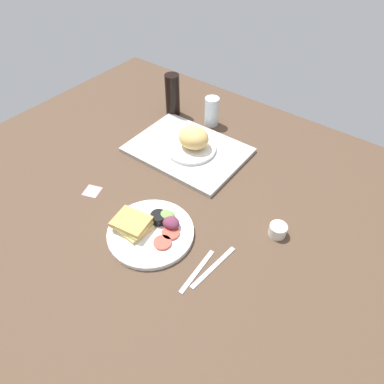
{
  "coord_description": "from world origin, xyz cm",
  "views": [
    {
      "loc": [
        53.81,
        -64.66,
        88.95
      ],
      "look_at": [
        2.0,
        3.0,
        4.0
      ],
      "focal_mm": 32.86,
      "sensor_mm": 36.0,
      "label": 1
    }
  ],
  "objects_px": {
    "fork": "(197,271)",
    "sticky_note": "(92,191)",
    "espresso_cup": "(278,230)",
    "serving_tray": "(188,150)",
    "drinking_glass": "(212,111)",
    "bread_plate_near": "(193,141)",
    "knife": "(213,267)",
    "plate_with_salad": "(150,229)",
    "soda_bottle": "(172,95)"
  },
  "relations": [
    {
      "from": "fork",
      "to": "sticky_note",
      "type": "xyz_separation_m",
      "value": [
        -0.5,
        0.04,
        -0.0
      ]
    },
    {
      "from": "espresso_cup",
      "to": "serving_tray",
      "type": "bearing_deg",
      "value": 161.68
    },
    {
      "from": "drinking_glass",
      "to": "espresso_cup",
      "type": "relative_size",
      "value": 2.28
    },
    {
      "from": "drinking_glass",
      "to": "sticky_note",
      "type": "distance_m",
      "value": 0.62
    },
    {
      "from": "bread_plate_near",
      "to": "knife",
      "type": "relative_size",
      "value": 1.06
    },
    {
      "from": "serving_tray",
      "to": "bread_plate_near",
      "type": "relative_size",
      "value": 2.23
    },
    {
      "from": "serving_tray",
      "to": "drinking_glass",
      "type": "xyz_separation_m",
      "value": [
        -0.04,
        0.22,
        0.06
      ]
    },
    {
      "from": "drinking_glass",
      "to": "espresso_cup",
      "type": "height_order",
      "value": "drinking_glass"
    },
    {
      "from": "bread_plate_near",
      "to": "espresso_cup",
      "type": "height_order",
      "value": "bread_plate_near"
    },
    {
      "from": "serving_tray",
      "to": "sticky_note",
      "type": "xyz_separation_m",
      "value": [
        -0.13,
        -0.39,
        -0.01
      ]
    },
    {
      "from": "serving_tray",
      "to": "espresso_cup",
      "type": "xyz_separation_m",
      "value": [
        0.49,
        -0.16,
        0.01
      ]
    },
    {
      "from": "plate_with_salad",
      "to": "soda_bottle",
      "type": "bearing_deg",
      "value": 123.54
    },
    {
      "from": "espresso_cup",
      "to": "plate_with_salad",
      "type": "bearing_deg",
      "value": -143.59
    },
    {
      "from": "bread_plate_near",
      "to": "fork",
      "type": "xyz_separation_m",
      "value": [
        0.35,
        -0.43,
        -0.05
      ]
    },
    {
      "from": "plate_with_salad",
      "to": "sticky_note",
      "type": "xyz_separation_m",
      "value": [
        -0.29,
        0.01,
        -0.02
      ]
    },
    {
      "from": "serving_tray",
      "to": "drinking_glass",
      "type": "distance_m",
      "value": 0.23
    },
    {
      "from": "plate_with_salad",
      "to": "bread_plate_near",
      "type": "bearing_deg",
      "value": 109.07
    },
    {
      "from": "plate_with_salad",
      "to": "soda_bottle",
      "type": "distance_m",
      "value": 0.7
    },
    {
      "from": "serving_tray",
      "to": "fork",
      "type": "xyz_separation_m",
      "value": [
        0.37,
        -0.43,
        -0.01
      ]
    },
    {
      "from": "knife",
      "to": "serving_tray",
      "type": "bearing_deg",
      "value": 51.65
    },
    {
      "from": "serving_tray",
      "to": "bread_plate_near",
      "type": "xyz_separation_m",
      "value": [
        0.02,
        0.01,
        0.05
      ]
    },
    {
      "from": "plate_with_salad",
      "to": "espresso_cup",
      "type": "bearing_deg",
      "value": 36.41
    },
    {
      "from": "espresso_cup",
      "to": "sticky_note",
      "type": "xyz_separation_m",
      "value": [
        -0.62,
        -0.23,
        -0.02
      ]
    },
    {
      "from": "sticky_note",
      "to": "bread_plate_near",
      "type": "bearing_deg",
      "value": 69.08
    },
    {
      "from": "fork",
      "to": "knife",
      "type": "distance_m",
      "value": 0.05
    },
    {
      "from": "drinking_glass",
      "to": "knife",
      "type": "distance_m",
      "value": 0.75
    },
    {
      "from": "plate_with_salad",
      "to": "sticky_note",
      "type": "bearing_deg",
      "value": 177.61
    },
    {
      "from": "soda_bottle",
      "to": "serving_tray",
      "type": "bearing_deg",
      "value": -38.76
    },
    {
      "from": "drinking_glass",
      "to": "espresso_cup",
      "type": "xyz_separation_m",
      "value": [
        0.53,
        -0.38,
        -0.04
      ]
    },
    {
      "from": "plate_with_salad",
      "to": "espresso_cup",
      "type": "relative_size",
      "value": 4.93
    },
    {
      "from": "fork",
      "to": "knife",
      "type": "xyz_separation_m",
      "value": [
        0.03,
        0.04,
        0.0
      ]
    },
    {
      "from": "fork",
      "to": "soda_bottle",
      "type": "bearing_deg",
      "value": 40.72
    },
    {
      "from": "soda_bottle",
      "to": "knife",
      "type": "xyz_separation_m",
      "value": [
        0.62,
        -0.57,
        -0.09
      ]
    },
    {
      "from": "soda_bottle",
      "to": "sticky_note",
      "type": "xyz_separation_m",
      "value": [
        0.09,
        -0.57,
        -0.09
      ]
    },
    {
      "from": "plate_with_salad",
      "to": "fork",
      "type": "relative_size",
      "value": 1.62
    },
    {
      "from": "espresso_cup",
      "to": "knife",
      "type": "distance_m",
      "value": 0.24
    },
    {
      "from": "fork",
      "to": "sticky_note",
      "type": "distance_m",
      "value": 0.5
    },
    {
      "from": "bread_plate_near",
      "to": "soda_bottle",
      "type": "bearing_deg",
      "value": 144.59
    },
    {
      "from": "drinking_glass",
      "to": "fork",
      "type": "xyz_separation_m",
      "value": [
        0.41,
        -0.65,
        -0.06
      ]
    },
    {
      "from": "bread_plate_near",
      "to": "fork",
      "type": "bearing_deg",
      "value": -51.23
    },
    {
      "from": "serving_tray",
      "to": "knife",
      "type": "distance_m",
      "value": 0.55
    },
    {
      "from": "espresso_cup",
      "to": "fork",
      "type": "distance_m",
      "value": 0.29
    },
    {
      "from": "plate_with_salad",
      "to": "drinking_glass",
      "type": "xyz_separation_m",
      "value": [
        -0.2,
        0.62,
        0.05
      ]
    },
    {
      "from": "knife",
      "to": "sticky_note",
      "type": "relative_size",
      "value": 3.39
    },
    {
      "from": "bread_plate_near",
      "to": "espresso_cup",
      "type": "distance_m",
      "value": 0.5
    },
    {
      "from": "soda_bottle",
      "to": "drinking_glass",
      "type": "bearing_deg",
      "value": 11.39
    },
    {
      "from": "bread_plate_near",
      "to": "espresso_cup",
      "type": "relative_size",
      "value": 3.6
    },
    {
      "from": "soda_bottle",
      "to": "sticky_note",
      "type": "distance_m",
      "value": 0.59
    },
    {
      "from": "soda_bottle",
      "to": "sticky_note",
      "type": "height_order",
      "value": "soda_bottle"
    },
    {
      "from": "drinking_glass",
      "to": "soda_bottle",
      "type": "bearing_deg",
      "value": -168.61
    }
  ]
}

